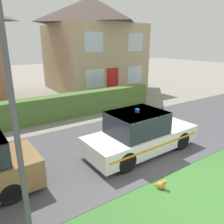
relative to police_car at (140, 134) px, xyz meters
The scene contains 8 objects.
ground_plane 2.45m from the police_car, 93.79° to the right, with size 80.00×80.00×0.00m, color gray.
road_strip 1.25m from the police_car, 98.65° to the left, with size 28.00×5.21×0.01m, color #4C4C51.
lawn_verge 2.74m from the police_car, 93.36° to the right, with size 28.00×2.11×0.01m, color #3D7533.
garden_hedge 5.16m from the police_car, 89.05° to the left, with size 9.18×0.75×1.24m, color #4C7233.
police_car is the anchor object (origin of this frame).
cat 2.22m from the police_car, 114.76° to the right, with size 0.28×0.35×0.30m.
house_right 12.28m from the police_car, 68.59° to the left, with size 6.75×7.07×7.26m.
street_lamp 5.44m from the police_car, 157.36° to the right, with size 0.24×0.24×6.15m.
Camera 1 is at (-4.68, -3.04, 3.78)m, focal length 35.00 mm.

